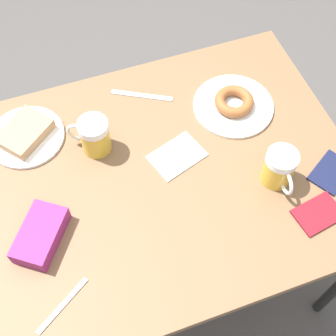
# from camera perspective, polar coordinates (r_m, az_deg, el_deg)

# --- Properties ---
(ground_plane) EXTENTS (8.00, 8.00, 0.00)m
(ground_plane) POSITION_cam_1_polar(r_m,az_deg,el_deg) (1.99, 0.00, -11.24)
(ground_plane) COLOR #474442
(table) EXTENTS (0.84, 1.07, 0.73)m
(table) POSITION_cam_1_polar(r_m,az_deg,el_deg) (1.38, 0.00, -1.68)
(table) COLOR brown
(table) RESTS_ON ground_plane
(plate_with_cake) EXTENTS (0.22, 0.22, 0.04)m
(plate_with_cake) POSITION_cam_1_polar(r_m,az_deg,el_deg) (1.44, -16.98, 3.92)
(plate_with_cake) COLOR white
(plate_with_cake) RESTS_ON table
(plate_with_donut) EXTENTS (0.25, 0.25, 0.04)m
(plate_with_donut) POSITION_cam_1_polar(r_m,az_deg,el_deg) (1.47, 8.00, 7.75)
(plate_with_donut) COLOR white
(plate_with_donut) RESTS_ON table
(beer_mug_left) EXTENTS (0.13, 0.09, 0.11)m
(beer_mug_left) POSITION_cam_1_polar(r_m,az_deg,el_deg) (1.31, 13.42, -0.00)
(beer_mug_left) COLOR gold
(beer_mug_left) RESTS_ON table
(beer_mug_center) EXTENTS (0.09, 0.12, 0.11)m
(beer_mug_center) POSITION_cam_1_polar(r_m,az_deg,el_deg) (1.35, -9.02, 3.92)
(beer_mug_center) COLOR gold
(beer_mug_center) RESTS_ON table
(napkin_folded) EXTENTS (0.15, 0.18, 0.00)m
(napkin_folded) POSITION_cam_1_polar(r_m,az_deg,el_deg) (1.36, 1.11, 1.48)
(napkin_folded) COLOR white
(napkin_folded) RESTS_ON table
(fork) EXTENTS (0.10, 0.15, 0.00)m
(fork) POSITION_cam_1_polar(r_m,az_deg,el_deg) (1.21, -12.71, -16.01)
(fork) COLOR silver
(fork) RESTS_ON table
(knife) EXTENTS (0.11, 0.18, 0.00)m
(knife) POSITION_cam_1_polar(r_m,az_deg,el_deg) (1.49, -3.21, 8.82)
(knife) COLOR silver
(knife) RESTS_ON table
(passport_near_edge) EXTENTS (0.14, 0.15, 0.01)m
(passport_near_edge) POSITION_cam_1_polar(r_m,az_deg,el_deg) (1.40, 19.28, -0.50)
(passport_near_edge) COLOR #141938
(passport_near_edge) RESTS_ON table
(passport_far_edge) EXTENTS (0.11, 0.14, 0.01)m
(passport_far_edge) POSITION_cam_1_polar(r_m,az_deg,el_deg) (1.33, 17.83, -5.33)
(passport_far_edge) COLOR maroon
(passport_far_edge) RESTS_ON table
(blue_pouch) EXTENTS (0.19, 0.17, 0.05)m
(blue_pouch) POSITION_cam_1_polar(r_m,az_deg,el_deg) (1.26, -15.28, -7.89)
(blue_pouch) COLOR #8C2366
(blue_pouch) RESTS_ON table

